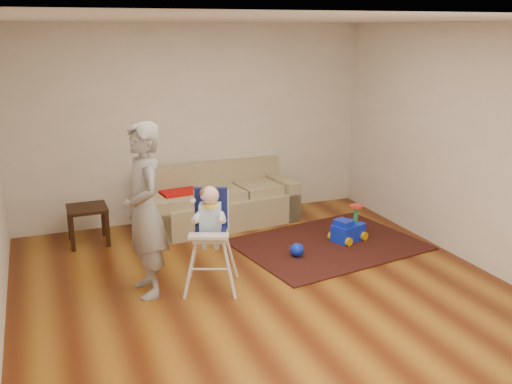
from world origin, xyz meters
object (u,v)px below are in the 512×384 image
object	(u,v)px
ride_on_toy	(349,223)
toy_ball	(297,250)
side_table	(88,225)
sofa	(220,196)
adult	(144,211)
high_chair	(211,240)

from	to	relation	value
ride_on_toy	toy_ball	distance (m)	0.89
side_table	toy_ball	size ratio (longest dim) A/B	2.91
sofa	adult	distance (m)	2.25
toy_ball	high_chair	world-z (taller)	high_chair
toy_ball	ride_on_toy	bearing A→B (deg)	16.84
sofa	side_table	size ratio (longest dim) A/B	4.54
side_table	high_chair	distance (m)	2.11
side_table	high_chair	world-z (taller)	high_chair
ride_on_toy	side_table	bearing A→B (deg)	139.93
toy_ball	adult	bearing A→B (deg)	-171.57
toy_ball	high_chair	xyz separation A→B (m)	(-1.18, -0.40, 0.44)
side_table	toy_ball	xyz separation A→B (m)	(2.24, -1.40, -0.14)
side_table	toy_ball	distance (m)	2.65
sofa	adult	size ratio (longest dim) A/B	1.23
side_table	adult	size ratio (longest dim) A/B	0.27
ride_on_toy	adult	bearing A→B (deg)	171.39
ride_on_toy	sofa	bearing A→B (deg)	117.48
adult	sofa	bearing A→B (deg)	137.12
sofa	side_table	xyz separation A→B (m)	(-1.76, -0.08, -0.17)
sofa	high_chair	size ratio (longest dim) A/B	1.96
high_chair	side_table	bearing A→B (deg)	142.09
sofa	high_chair	distance (m)	2.01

